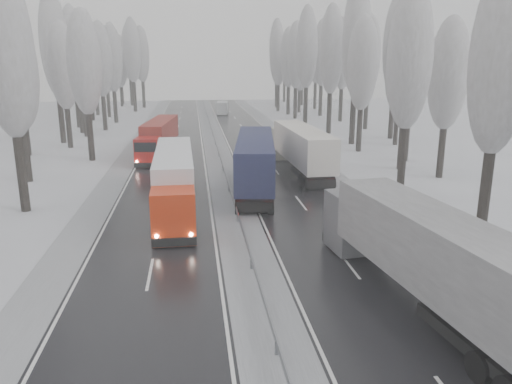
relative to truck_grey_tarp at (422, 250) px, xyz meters
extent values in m
cube|color=black|center=(-1.75, 22.77, -2.58)|extent=(7.50, 200.00, 0.03)
cube|color=black|center=(-12.25, 22.77, -2.58)|extent=(7.50, 200.00, 0.03)
cube|color=#ABAEB4|center=(-7.00, 22.77, -2.57)|extent=(3.00, 200.00, 0.04)
cube|color=#ABAEB4|center=(3.20, 22.77, -2.57)|extent=(2.40, 200.00, 0.04)
cube|color=#ABAEB4|center=(-17.20, 22.77, -2.57)|extent=(2.40, 200.00, 0.04)
cube|color=slate|center=(-7.00, 22.77, -1.99)|extent=(0.06, 200.00, 0.32)
cube|color=slate|center=(-7.00, 20.77, -2.29)|extent=(0.12, 0.12, 0.60)
cube|color=slate|center=(-7.00, 52.77, -2.29)|extent=(0.12, 0.12, 0.60)
cylinder|color=black|center=(8.03, 8.44, 0.21)|extent=(0.68, 0.68, 5.60)
ellipsoid|color=gray|center=(8.03, 8.44, 8.21)|extent=(3.60, 3.60, 11.45)
cylinder|color=black|center=(7.50, 19.81, 0.22)|extent=(0.68, 0.68, 5.62)
ellipsoid|color=gray|center=(7.50, 19.81, 8.24)|extent=(3.60, 3.60, 11.48)
cylinder|color=black|center=(13.02, 23.81, -0.12)|extent=(0.64, 0.64, 4.94)
ellipsoid|color=gray|center=(13.02, 23.81, 6.93)|extent=(3.60, 3.60, 10.09)
cylinder|color=black|center=(10.89, 27.94, 0.07)|extent=(0.66, 0.66, 5.32)
ellipsoid|color=gray|center=(10.89, 27.94, 7.68)|extent=(3.60, 3.60, 10.88)
cylinder|color=black|center=(13.12, 31.94, 0.56)|extent=(0.72, 0.72, 6.31)
ellipsoid|color=gray|center=(13.12, 31.94, 9.58)|extent=(3.60, 3.60, 12.90)
cylinder|color=black|center=(10.02, 38.38, 0.09)|extent=(0.67, 0.67, 5.38)
ellipsoid|color=gray|center=(10.02, 38.38, 7.77)|extent=(3.60, 3.60, 10.98)
cylinder|color=black|center=(16.31, 42.38, -0.30)|extent=(0.62, 0.62, 4.59)
ellipsoid|color=gray|center=(16.31, 42.38, 6.27)|extent=(3.60, 3.60, 9.39)
cylinder|color=black|center=(10.89, 43.80, 0.88)|extent=(0.76, 0.76, 6.95)
ellipsoid|color=gray|center=(10.89, 43.80, 10.80)|extent=(3.60, 3.60, 14.19)
cylinder|color=black|center=(17.81, 47.80, 0.70)|extent=(0.74, 0.74, 6.59)
ellipsoid|color=gray|center=(17.81, 47.80, 10.12)|extent=(3.60, 3.60, 13.46)
cylinder|color=black|center=(10.56, 54.05, 0.59)|extent=(0.72, 0.72, 6.37)
ellipsoid|color=gray|center=(10.56, 54.05, 9.69)|extent=(3.60, 3.60, 13.01)
cylinder|color=black|center=(17.71, 58.05, 0.39)|extent=(0.70, 0.70, 5.97)
ellipsoid|color=gray|center=(17.71, 58.05, 8.92)|extent=(3.60, 3.60, 12.20)
cylinder|color=black|center=(9.34, 64.73, 0.73)|extent=(0.74, 0.74, 6.65)
ellipsoid|color=gray|center=(9.34, 64.73, 10.24)|extent=(3.60, 3.60, 13.59)
cylinder|color=black|center=(16.71, 68.73, 0.47)|extent=(0.71, 0.71, 6.14)
ellipsoid|color=gray|center=(16.71, 68.73, 9.24)|extent=(3.60, 3.60, 12.54)
cylinder|color=black|center=(9.56, 74.48, 0.43)|extent=(0.71, 0.71, 6.05)
ellipsoid|color=gray|center=(9.56, 74.48, 9.08)|extent=(3.60, 3.60, 12.37)
cylinder|color=black|center=(15.47, 78.48, 0.56)|extent=(0.72, 0.72, 6.30)
ellipsoid|color=gray|center=(15.47, 78.48, 9.55)|extent=(3.60, 3.60, 12.87)
cylinder|color=black|center=(9.63, 81.99, 0.34)|extent=(0.70, 0.70, 5.88)
ellipsoid|color=gray|center=(9.63, 81.99, 8.74)|extent=(3.60, 3.60, 12.00)
cylinder|color=black|center=(12.77, 85.99, -0.17)|extent=(0.64, 0.64, 4.86)
ellipsoid|color=gray|center=(12.77, 85.99, 6.77)|extent=(3.60, 3.60, 9.92)
cylinder|color=black|center=(8.73, 89.09, 0.39)|extent=(0.70, 0.70, 5.98)
ellipsoid|color=gray|center=(8.73, 89.09, 8.93)|extent=(3.60, 3.60, 12.21)
cylinder|color=black|center=(17.94, 93.09, 0.50)|extent=(0.71, 0.71, 6.19)
ellipsoid|color=gray|center=(17.94, 93.09, 9.34)|extent=(3.60, 3.60, 12.64)
cylinder|color=black|center=(10.03, 98.93, 0.83)|extent=(0.75, 0.75, 6.86)
ellipsoid|color=gray|center=(10.03, 98.93, 10.63)|extent=(3.60, 3.60, 14.01)
cylinder|color=black|center=(17.02, 102.93, 0.18)|extent=(0.68, 0.68, 5.55)
ellipsoid|color=gray|center=(17.02, 102.93, 8.11)|extent=(3.60, 3.60, 11.33)
cylinder|color=black|center=(11.73, 109.50, 0.45)|extent=(0.71, 0.71, 6.09)
ellipsoid|color=gray|center=(11.73, 109.50, 9.16)|extent=(3.60, 3.60, 12.45)
cylinder|color=black|center=(14.55, 113.50, 0.15)|extent=(0.67, 0.67, 5.49)
ellipsoid|color=gray|center=(14.55, 113.50, 7.99)|extent=(3.60, 3.60, 11.21)
cylinder|color=black|center=(-22.13, 17.34, 0.32)|extent=(0.69, 0.69, 5.83)
ellipsoid|color=gray|center=(-22.13, 17.34, 8.66)|extent=(3.60, 3.60, 11.92)
cylinder|color=black|center=(-24.75, 26.97, -0.08)|extent=(0.65, 0.65, 5.03)
ellipsoid|color=gray|center=(-24.75, 26.97, 7.11)|extent=(3.60, 3.60, 10.28)
cylinder|color=black|center=(-20.95, 36.50, 0.12)|extent=(0.67, 0.67, 5.44)
ellipsoid|color=gray|center=(-20.95, 36.50, 7.89)|extent=(3.60, 3.60, 11.11)
cylinder|color=black|center=(-28.85, 40.50, 0.27)|extent=(0.69, 0.69, 5.72)
ellipsoid|color=gray|center=(-28.85, 40.50, 8.44)|extent=(3.60, 3.60, 11.69)
cylinder|color=black|center=(-25.26, 45.49, 0.02)|extent=(0.66, 0.66, 5.23)
ellipsoid|color=gray|center=(-25.26, 45.49, 7.48)|extent=(3.60, 3.60, 10.68)
cylinder|color=black|center=(-27.06, 49.49, 0.71)|extent=(0.74, 0.74, 6.60)
ellipsoid|color=gray|center=(-27.06, 49.49, 10.14)|extent=(3.60, 3.60, 13.49)
cylinder|color=black|center=(-25.16, 55.12, -0.01)|extent=(0.65, 0.65, 5.16)
ellipsoid|color=gray|center=(-25.16, 55.12, 7.36)|extent=(3.60, 3.60, 10.54)
cylinder|color=black|center=(-26.55, 59.12, 0.30)|extent=(0.69, 0.69, 5.79)
ellipsoid|color=gray|center=(-26.55, 59.12, 8.58)|extent=(3.60, 3.60, 11.84)
cylinder|color=black|center=(-23.58, 61.89, 0.23)|extent=(0.68, 0.68, 5.64)
ellipsoid|color=gray|center=(-23.58, 61.89, 8.29)|extent=(3.60, 3.60, 11.53)
cylinder|color=black|center=(-28.42, 65.89, 0.68)|extent=(0.73, 0.73, 6.56)
ellipsoid|color=gray|center=(-28.42, 65.89, 10.05)|extent=(3.60, 3.60, 13.40)
cylinder|color=black|center=(-23.33, 71.96, 0.30)|extent=(0.69, 0.69, 5.79)
ellipsoid|color=gray|center=(-23.33, 71.96, 8.58)|extent=(3.60, 3.60, 11.84)
cylinder|color=black|center=(-28.09, 75.96, 0.73)|extent=(0.74, 0.74, 6.65)
ellipsoid|color=gray|center=(-28.09, 75.96, 10.22)|extent=(3.60, 3.60, 13.58)
cylinder|color=black|center=(-25.93, 81.31, -0.03)|extent=(0.65, 0.65, 5.12)
ellipsoid|color=gray|center=(-25.93, 81.31, 7.28)|extent=(3.60, 3.60, 10.46)
cylinder|color=black|center=(-28.82, 85.31, 0.32)|extent=(0.69, 0.69, 5.84)
ellipsoid|color=gray|center=(-28.82, 85.31, 8.66)|extent=(3.60, 3.60, 11.92)
cylinder|color=black|center=(-22.08, 92.10, 0.74)|extent=(0.74, 0.74, 6.67)
ellipsoid|color=gray|center=(-22.08, 92.10, 10.27)|extent=(3.60, 3.60, 13.63)
cylinder|color=black|center=(-31.20, 96.10, 0.56)|extent=(0.72, 0.72, 6.31)
ellipsoid|color=gray|center=(-31.20, 96.10, 9.57)|extent=(3.60, 3.60, 12.88)
cylinder|color=black|center=(-21.05, 101.49, 0.55)|extent=(0.72, 0.72, 6.29)
ellipsoid|color=gray|center=(-21.05, 101.49, 9.53)|extent=(3.60, 3.60, 12.84)
cylinder|color=black|center=(-26.66, 105.49, -0.17)|extent=(0.64, 0.64, 4.86)
ellipsoid|color=gray|center=(-26.66, 105.49, 6.77)|extent=(3.60, 3.60, 9.92)
cylinder|color=black|center=(-24.56, 108.08, 0.72)|extent=(0.74, 0.74, 6.63)
ellipsoid|color=gray|center=(-24.56, 108.08, 10.19)|extent=(3.60, 3.60, 13.54)
cylinder|color=black|center=(-27.33, 112.08, 0.30)|extent=(0.69, 0.69, 5.79)
ellipsoid|color=gray|center=(-27.33, 112.08, 8.56)|extent=(3.60, 3.60, 11.82)
cube|color=#535458|center=(-0.92, 7.20, -0.81)|extent=(3.05, 3.14, 3.25)
cube|color=black|center=(-1.09, 8.54, -0.05)|extent=(2.49, 0.42, 1.08)
cube|color=black|center=(-1.11, 8.65, -2.11)|extent=(2.71, 0.51, 0.54)
cube|color=slate|center=(0.15, -1.19, 0.33)|extent=(4.53, 14.33, 3.04)
cube|color=black|center=(0.65, -5.06, -1.78)|extent=(3.12, 6.22, 0.49)
cylinder|color=black|center=(-1.94, 6.19, -2.03)|extent=(0.52, 1.17, 1.13)
cylinder|color=black|center=(0.32, 6.48, -2.03)|extent=(0.52, 1.17, 1.13)
cylinder|color=black|center=(-0.43, -5.63, -2.03)|extent=(0.52, 1.17, 1.13)
sphere|color=white|center=(-2.13, 8.55, -1.67)|extent=(0.24, 0.24, 0.24)
sphere|color=white|center=(-0.09, 8.81, -1.67)|extent=(0.24, 0.24, 0.24)
cube|color=navy|center=(-3.71, 28.90, -0.75)|extent=(3.16, 3.25, 3.36)
cube|color=black|center=(-3.52, 30.29, 0.04)|extent=(2.57, 0.45, 1.12)
cube|color=black|center=(-3.51, 30.40, -2.09)|extent=(2.80, 0.54, 0.56)
cube|color=#121333|center=(-4.86, 20.25, 0.43)|extent=(4.75, 14.80, 3.13)
cube|color=black|center=(-5.83, 12.98, -1.98)|extent=(2.57, 0.47, 0.50)
cube|color=black|center=(-5.39, 16.25, -1.75)|extent=(3.25, 6.43, 0.50)
cube|color=black|center=(-5.75, 13.59, -2.20)|extent=(2.56, 0.41, 0.67)
cylinder|color=black|center=(-4.99, 28.17, -2.01)|extent=(0.54, 1.21, 1.16)
cylinder|color=black|center=(-2.66, 27.86, -2.01)|extent=(0.54, 1.21, 1.16)
cylinder|color=black|center=(-6.62, 15.97, -2.01)|extent=(0.54, 1.21, 1.16)
cylinder|color=black|center=(-4.29, 15.65, -2.01)|extent=(0.54, 1.21, 1.16)
cylinder|color=black|center=(-6.81, 14.52, -2.01)|extent=(0.54, 1.21, 1.16)
cylinder|color=black|center=(-4.48, 14.21, -2.01)|extent=(0.54, 1.21, 1.16)
sphere|color=#FF0C05|center=(-6.89, 13.04, -1.08)|extent=(0.22, 0.22, 0.22)
sphere|color=#FF0C05|center=(-4.79, 12.76, -1.08)|extent=(0.22, 0.22, 0.22)
sphere|color=white|center=(-4.56, 30.57, -1.64)|extent=(0.25, 0.25, 0.25)
sphere|color=white|center=(-2.45, 30.29, -1.64)|extent=(0.25, 0.25, 0.25)
cube|color=#9B9989|center=(0.17, 34.84, -0.80)|extent=(2.81, 2.91, 3.26)
cube|color=black|center=(0.12, 36.20, -0.04)|extent=(2.50, 0.19, 1.09)
cube|color=black|center=(0.12, 36.31, -2.10)|extent=(2.72, 0.25, 0.54)
cube|color=beige|center=(0.45, 26.36, 0.34)|extent=(3.24, 14.22, 3.04)
cube|color=black|center=(0.68, 19.25, -2.00)|extent=(2.50, 0.21, 0.49)
cube|color=black|center=(0.58, 22.45, -1.78)|extent=(2.59, 6.05, 0.49)
cube|color=black|center=(0.66, 19.84, -2.21)|extent=(2.50, 0.15, 0.65)
cylinder|color=black|center=(-0.94, 33.93, -2.03)|extent=(0.42, 1.14, 1.13)
cylinder|color=black|center=(1.34, 34.01, -2.03)|extent=(0.42, 1.14, 1.13)
cylinder|color=black|center=(-0.55, 21.98, -2.03)|extent=(0.42, 1.14, 1.13)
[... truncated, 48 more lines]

